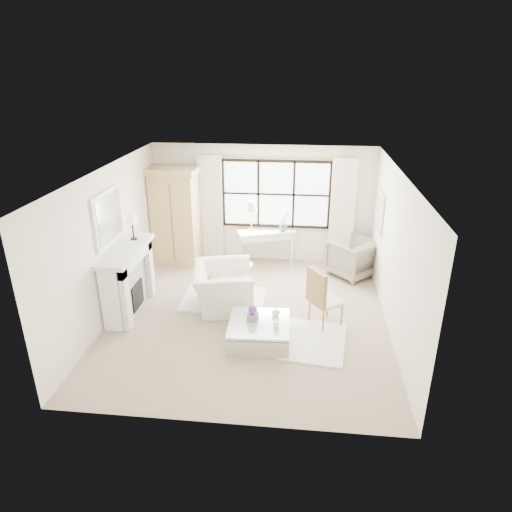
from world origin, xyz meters
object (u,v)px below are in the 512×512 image
object	(u,v)px
armoire	(175,216)
console_table	(267,247)
coffee_table	(259,333)
club_armchair	(223,287)

from	to	relation	value
armoire	console_table	size ratio (longest dim) A/B	1.63
console_table	coffee_table	distance (m)	3.33
armoire	coffee_table	size ratio (longest dim) A/B	2.15
armoire	club_armchair	distance (m)	2.54
armoire	console_table	world-z (taller)	armoire
club_armchair	armoire	bearing A→B (deg)	25.22
club_armchair	console_table	bearing A→B (deg)	-27.17
console_table	coffee_table	world-z (taller)	console_table
armoire	coffee_table	world-z (taller)	armoire
armoire	club_armchair	world-z (taller)	armoire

